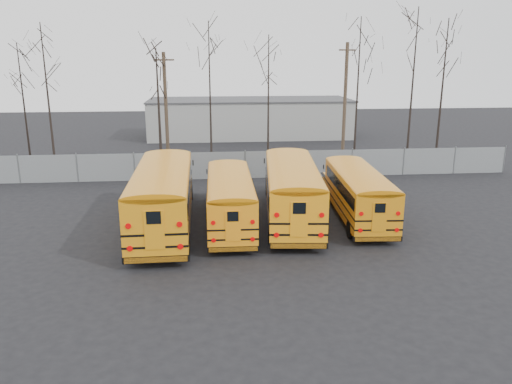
{
  "coord_description": "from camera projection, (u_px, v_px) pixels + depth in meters",
  "views": [
    {
      "loc": [
        -2.6,
        -23.69,
        8.71
      ],
      "look_at": [
        -0.14,
        2.22,
        1.6
      ],
      "focal_mm": 35.0,
      "sensor_mm": 36.0,
      "label": 1
    }
  ],
  "objects": [
    {
      "name": "tree_7",
      "position": [
        442.0,
        91.0,
        41.78
      ],
      "size": [
        0.26,
        0.26,
        11.69
      ],
      "primitive_type": "cone",
      "color": "black",
      "rests_on": "ground"
    },
    {
      "name": "tree_5",
      "position": [
        357.0,
        92.0,
        40.51
      ],
      "size": [
        0.26,
        0.26,
        11.72
      ],
      "primitive_type": "cone",
      "color": "black",
      "rests_on": "ground"
    },
    {
      "name": "bus_c",
      "position": [
        292.0,
        186.0,
        26.96
      ],
      "size": [
        3.79,
        11.77,
        3.24
      ],
      "rotation": [
        0.0,
        0.0,
        -0.1
      ],
      "color": "black",
      "rests_on": "ground"
    },
    {
      "name": "fence",
      "position": [
        245.0,
        165.0,
        36.54
      ],
      "size": [
        40.0,
        0.04,
        2.0
      ],
      "primitive_type": "cube",
      "color": "gray",
      "rests_on": "ground"
    },
    {
      "name": "ground",
      "position": [
        263.0,
        234.0,
        25.28
      ],
      "size": [
        120.0,
        120.0,
        0.0
      ],
      "primitive_type": "plane",
      "color": "black",
      "rests_on": "ground"
    },
    {
      "name": "tree_6",
      "position": [
        412.0,
        89.0,
        39.75
      ],
      "size": [
        0.26,
        0.26,
        12.38
      ],
      "primitive_type": "cone",
      "color": "black",
      "rests_on": "ground"
    },
    {
      "name": "tree_3",
      "position": [
        210.0,
        98.0,
        38.12
      ],
      "size": [
        0.26,
        0.26,
        11.23
      ],
      "primitive_type": "cone",
      "color": "black",
      "rests_on": "ground"
    },
    {
      "name": "tree_1",
      "position": [
        48.0,
        100.0,
        36.94
      ],
      "size": [
        0.26,
        0.26,
        11.05
      ],
      "primitive_type": "cone",
      "color": "black",
      "rests_on": "ground"
    },
    {
      "name": "bus_a",
      "position": [
        163.0,
        192.0,
        25.56
      ],
      "size": [
        2.96,
        12.12,
        3.38
      ],
      "rotation": [
        0.0,
        0.0,
        0.02
      ],
      "color": "black",
      "rests_on": "ground"
    },
    {
      "name": "utility_pole_right",
      "position": [
        345.0,
        98.0,
        44.3
      ],
      "size": [
        1.65,
        0.85,
        9.87
      ],
      "rotation": [
        0.0,
        0.0,
        0.43
      ],
      "color": "#4C3B2B",
      "rests_on": "ground"
    },
    {
      "name": "bus_d",
      "position": [
        358.0,
        189.0,
        27.34
      ],
      "size": [
        2.92,
        10.14,
        2.8
      ],
      "rotation": [
        0.0,
        0.0,
        -0.06
      ],
      "color": "black",
      "rests_on": "ground"
    },
    {
      "name": "tree_2",
      "position": [
        159.0,
        113.0,
        36.7
      ],
      "size": [
        0.26,
        0.26,
        9.27
      ],
      "primitive_type": "cone",
      "color": "black",
      "rests_on": "ground"
    },
    {
      "name": "tree_4",
      "position": [
        268.0,
        106.0,
        37.32
      ],
      "size": [
        0.26,
        0.26,
        10.21
      ],
      "primitive_type": "cone",
      "color": "black",
      "rests_on": "ground"
    },
    {
      "name": "bus_b",
      "position": [
        230.0,
        196.0,
        26.12
      ],
      "size": [
        2.44,
        10.08,
        2.81
      ],
      "rotation": [
        0.0,
        0.0,
        -0.01
      ],
      "color": "black",
      "rests_on": "ground"
    },
    {
      "name": "tree_0",
      "position": [
        24.0,
        108.0,
        38.63
      ],
      "size": [
        0.26,
        0.26,
        9.69
      ],
      "primitive_type": "cone",
      "color": "black",
      "rests_on": "ground"
    },
    {
      "name": "distant_building",
      "position": [
        250.0,
        118.0,
        55.67
      ],
      "size": [
        22.0,
        8.0,
        4.0
      ],
      "primitive_type": "cube",
      "color": "#999995",
      "rests_on": "ground"
    },
    {
      "name": "utility_pole_left",
      "position": [
        166.0,
        109.0,
        39.59
      ],
      "size": [
        1.61,
        0.28,
        9.02
      ],
      "rotation": [
        0.0,
        0.0,
        0.04
      ],
      "color": "#433426",
      "rests_on": "ground"
    }
  ]
}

